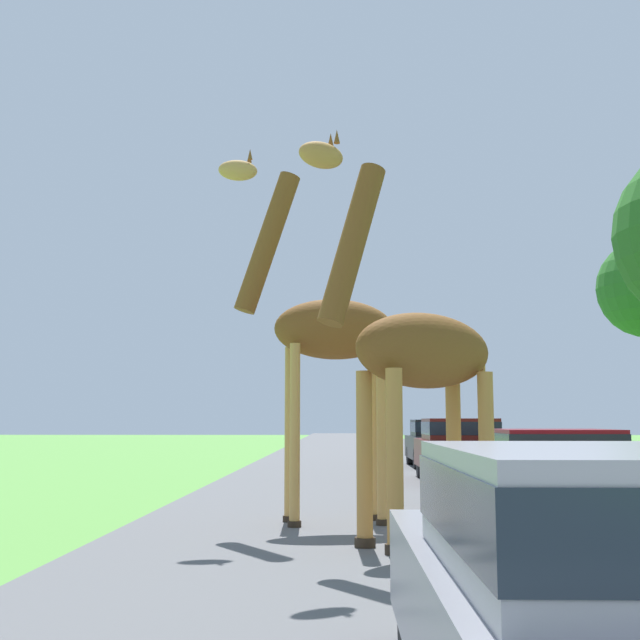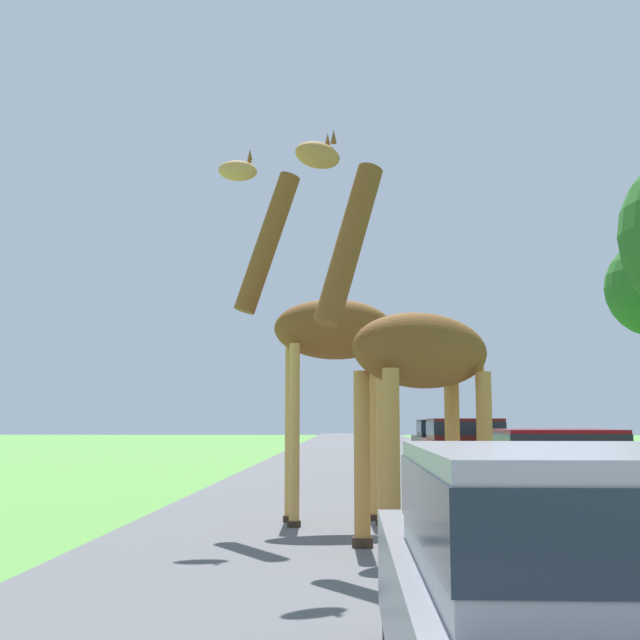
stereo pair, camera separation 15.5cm
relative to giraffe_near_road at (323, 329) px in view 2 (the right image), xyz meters
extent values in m
cube|color=#5B5B5E|center=(1.26, 17.99, -2.72)|extent=(7.94, 120.00, 0.00)
cylinder|color=tan|center=(-0.38, -0.36, -1.48)|extent=(0.14, 0.14, 2.48)
cylinder|color=#2D2319|center=(-0.38, -0.36, -2.68)|extent=(0.19, 0.19, 0.09)
cylinder|color=tan|center=(-0.49, 0.20, -1.48)|extent=(0.14, 0.14, 2.48)
cylinder|color=#2D2319|center=(-0.49, 0.20, -2.68)|extent=(0.19, 0.19, 0.09)
cylinder|color=tan|center=(0.81, -0.14, -1.48)|extent=(0.14, 0.14, 2.48)
cylinder|color=#2D2319|center=(0.81, -0.14, -2.68)|extent=(0.19, 0.19, 0.09)
cylinder|color=tan|center=(0.71, 0.42, -1.48)|extent=(0.14, 0.14, 2.48)
cylinder|color=#2D2319|center=(0.71, 0.42, -2.68)|extent=(0.19, 0.19, 0.09)
ellipsoid|color=brown|center=(0.16, 0.03, 0.00)|extent=(1.83, 0.98, 0.87)
cylinder|color=brown|center=(-0.80, -0.15, 1.24)|extent=(0.98, 0.47, 2.09)
ellipsoid|color=tan|center=(-1.23, -0.23, 2.28)|extent=(0.59, 0.34, 0.30)
cylinder|color=tan|center=(0.98, 0.18, -0.68)|extent=(0.05, 0.05, 1.37)
cone|color=brown|center=(-1.05, -0.26, 2.51)|extent=(0.07, 0.07, 0.16)
cone|color=brown|center=(-1.07, -0.13, 2.51)|extent=(0.07, 0.07, 0.16)
cylinder|color=#B77F3D|center=(0.83, -2.55, -1.72)|extent=(0.18, 0.18, 2.00)
cylinder|color=#2D2319|center=(0.83, -2.55, -2.67)|extent=(0.24, 0.24, 0.11)
cylinder|color=#B77F3D|center=(0.51, -2.06, -1.72)|extent=(0.18, 0.18, 2.00)
cylinder|color=#2D2319|center=(0.51, -2.06, -2.67)|extent=(0.24, 0.24, 0.11)
cylinder|color=#B77F3D|center=(1.95, -1.84, -1.72)|extent=(0.18, 0.18, 2.00)
cylinder|color=#2D2319|center=(1.95, -1.84, -2.67)|extent=(0.24, 0.24, 0.11)
cylinder|color=#B77F3D|center=(1.64, -1.34, -1.72)|extent=(0.18, 0.18, 2.00)
cylinder|color=#2D2319|center=(1.64, -1.34, -2.67)|extent=(0.24, 0.24, 0.11)
ellipsoid|color=brown|center=(1.23, -1.95, -0.48)|extent=(1.98, 1.60, 0.89)
cylinder|color=brown|center=(0.38, -2.49, 0.69)|extent=(0.90, 0.72, 1.93)
ellipsoid|color=#B77F3D|center=(0.03, -2.72, 1.65)|extent=(0.60, 0.50, 0.30)
cylinder|color=#B77F3D|center=(2.00, -1.46, -1.03)|extent=(0.06, 0.06, 1.10)
cone|color=brown|center=(0.21, -2.68, 1.88)|extent=(0.07, 0.07, 0.16)
cone|color=brown|center=(0.14, -2.57, 1.88)|extent=(0.07, 0.07, 0.16)
cube|color=gray|center=(1.51, -8.13, -1.64)|extent=(1.70, 2.04, 0.49)
cube|color=#19232D|center=(1.51, -8.13, -1.62)|extent=(1.72, 2.06, 0.29)
cylinder|color=black|center=(0.75, -6.77, -2.44)|extent=(0.38, 0.57, 0.57)
cube|color=maroon|center=(3.62, 1.53, -2.15)|extent=(1.97, 3.99, 0.61)
cube|color=maroon|center=(3.62, 1.53, -1.64)|extent=(1.77, 1.79, 0.41)
cube|color=#19232D|center=(3.62, 1.53, -1.62)|extent=(1.79, 1.81, 0.24)
cube|color=red|center=(2.82, -0.47, -1.93)|extent=(0.35, 0.03, 0.15)
cylinder|color=black|center=(2.84, 2.73, -2.41)|extent=(0.39, 0.63, 0.63)
cylinder|color=black|center=(4.41, 2.73, -2.41)|extent=(0.39, 0.63, 0.63)
cylinder|color=black|center=(2.84, 0.33, -2.41)|extent=(0.39, 0.63, 0.63)
cylinder|color=black|center=(4.41, 0.33, -2.41)|extent=(0.39, 0.63, 0.63)
cube|color=black|center=(3.39, 13.84, -2.13)|extent=(1.95, 4.04, 0.69)
cube|color=black|center=(3.39, 13.84, -1.53)|extent=(1.76, 1.82, 0.51)
cube|color=#19232D|center=(3.39, 13.84, -1.50)|extent=(1.78, 1.84, 0.31)
cube|color=red|center=(2.59, 11.81, -1.88)|extent=(0.35, 0.03, 0.17)
cube|color=red|center=(4.19, 11.81, -1.88)|extent=(0.35, 0.03, 0.17)
cylinder|color=black|center=(2.61, 15.05, -2.43)|extent=(0.39, 0.58, 0.58)
cylinder|color=black|center=(4.17, 15.05, -2.43)|extent=(0.39, 0.58, 0.58)
cylinder|color=black|center=(2.61, 12.63, -2.43)|extent=(0.39, 0.58, 0.58)
cylinder|color=black|center=(4.17, 12.63, -2.43)|extent=(0.39, 0.58, 0.58)
cube|color=#561914|center=(3.05, 7.71, -2.09)|extent=(1.77, 4.23, 0.66)
cube|color=#561914|center=(3.05, 7.71, -1.50)|extent=(1.59, 1.90, 0.50)
cube|color=#19232D|center=(3.05, 7.71, -1.48)|extent=(1.61, 1.92, 0.30)
cube|color=red|center=(2.32, 5.58, -1.85)|extent=(0.32, 0.03, 0.16)
cube|color=red|center=(3.78, 5.58, -1.85)|extent=(0.32, 0.03, 0.16)
cylinder|color=black|center=(2.34, 8.97, -2.36)|extent=(0.35, 0.71, 0.71)
cylinder|color=black|center=(3.76, 8.97, -2.36)|extent=(0.35, 0.71, 0.71)
cylinder|color=black|center=(2.34, 6.44, -2.36)|extent=(0.35, 0.71, 0.71)
cylinder|color=black|center=(3.76, 6.44, -2.36)|extent=(0.35, 0.71, 0.71)
camera|label=1|loc=(0.23, -11.37, -1.29)|focal=45.00mm
camera|label=2|loc=(0.39, -11.37, -1.29)|focal=45.00mm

